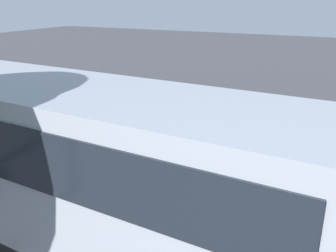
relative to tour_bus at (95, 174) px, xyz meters
name	(u,v)px	position (x,y,z in m)	size (l,w,h in m)	color
ground_plane	(222,168)	(-0.98, -4.58, -1.64)	(80.00, 80.00, 0.00)	#38383D
tour_bus	(95,174)	(0.00, 0.00, 0.00)	(9.68, 3.08, 3.25)	#8C939E
spectator_far_left	(201,158)	(-0.98, -2.90, -0.66)	(0.57, 0.39, 1.66)	black
spectator_left	(159,148)	(0.27, -3.01, -0.65)	(0.57, 0.31, 1.68)	black
spectator_centre	(118,144)	(1.36, -2.77, -0.65)	(0.58, 0.35, 1.69)	black
parked_motorcycle_silver	(177,191)	(-0.75, -1.98, -1.16)	(2.03, 0.72, 0.99)	black
stunt_motorcycle	(159,104)	(2.24, -6.78, -0.66)	(1.87, 1.18, 1.63)	black
traffic_cone	(192,132)	(0.69, -6.27, -1.34)	(0.34, 0.34, 0.63)	orange
bay_line_b	(314,182)	(-3.50, -4.85, -1.64)	(0.18, 4.88, 0.01)	white
bay_line_c	(216,163)	(-0.73, -4.85, -1.64)	(0.17, 3.99, 0.01)	white
bay_line_d	(137,147)	(2.05, -4.85, -1.64)	(0.16, 3.63, 0.01)	white
bay_line_e	(71,134)	(4.82, -4.85, -1.64)	(0.16, 3.64, 0.01)	white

